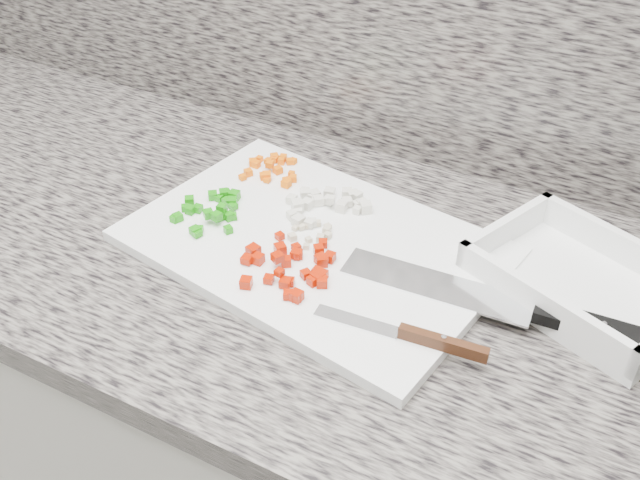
# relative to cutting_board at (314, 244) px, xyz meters

# --- Properties ---
(cabinet) EXTENTS (3.92, 0.62, 0.86)m
(cabinet) POSITION_rel_cutting_board_xyz_m (-0.01, -0.01, -0.48)
(cabinet) COLOR silver
(cabinet) RESTS_ON ground
(countertop) EXTENTS (3.96, 0.64, 0.04)m
(countertop) POSITION_rel_cutting_board_xyz_m (-0.01, -0.01, -0.03)
(countertop) COLOR slate
(countertop) RESTS_ON cabinet
(cutting_board) EXTENTS (0.53, 0.40, 0.02)m
(cutting_board) POSITION_rel_cutting_board_xyz_m (0.00, 0.00, 0.00)
(cutting_board) COLOR white
(cutting_board) RESTS_ON countertop
(carrot_pile) EXTENTS (0.09, 0.09, 0.02)m
(carrot_pile) POSITION_rel_cutting_board_xyz_m (-0.14, 0.12, 0.01)
(carrot_pile) COLOR #EF6305
(carrot_pile) RESTS_ON cutting_board
(onion_pile) EXTENTS (0.12, 0.11, 0.02)m
(onion_pile) POSITION_rel_cutting_board_xyz_m (-0.02, 0.08, 0.02)
(onion_pile) COLOR silver
(onion_pile) RESTS_ON cutting_board
(green_pepper_pile) EXTENTS (0.10, 0.12, 0.02)m
(green_pepper_pile) POSITION_rel_cutting_board_xyz_m (-0.16, -0.01, 0.02)
(green_pepper_pile) COLOR #18840C
(green_pepper_pile) RESTS_ON cutting_board
(red_pepper_pile) EXTENTS (0.13, 0.13, 0.02)m
(red_pepper_pile) POSITION_rel_cutting_board_xyz_m (0.01, -0.07, 0.02)
(red_pepper_pile) COLOR #A91802
(red_pepper_pile) RESTS_ON cutting_board
(garlic_pile) EXTENTS (0.06, 0.06, 0.01)m
(garlic_pile) POSITION_rel_cutting_board_xyz_m (-0.00, 0.01, 0.01)
(garlic_pile) COLOR beige
(garlic_pile) RESTS_ON cutting_board
(chef_knife) EXTENTS (0.40, 0.07, 0.02)m
(chef_knife) POSITION_rel_cutting_board_xyz_m (0.31, -0.01, 0.01)
(chef_knife) COLOR white
(chef_knife) RESTS_ON cutting_board
(paring_knife) EXTENTS (0.21, 0.03, 0.02)m
(paring_knife) POSITION_rel_cutting_board_xyz_m (0.20, -0.11, 0.01)
(paring_knife) COLOR white
(paring_knife) RESTS_ON cutting_board
(tray) EXTENTS (0.30, 0.26, 0.05)m
(tray) POSITION_rel_cutting_board_xyz_m (0.34, 0.07, 0.01)
(tray) COLOR white
(tray) RESTS_ON countertop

